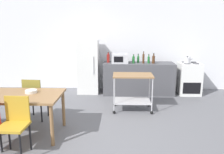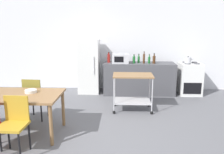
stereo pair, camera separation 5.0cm
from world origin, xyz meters
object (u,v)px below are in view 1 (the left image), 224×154
(chair_mustard, at_px, (15,122))
(bottle_vinegar, at_px, (143,58))
(bottle_sesame_oil, at_px, (133,60))
(bottle_hot_sauce, at_px, (108,58))
(bottle_soda, at_px, (154,59))
(dining_table, at_px, (19,99))
(chair_olive, at_px, (35,96))
(fruit_bowl, at_px, (31,91))
(bottle_wine, at_px, (149,60))
(kitchen_cart, at_px, (133,86))
(refrigerator, at_px, (88,66))
(bottle_olive_oil, at_px, (138,59))
(kettle, at_px, (187,60))
(microwave, at_px, (120,58))
(stove_oven, at_px, (189,79))

(chair_mustard, relative_size, bottle_vinegar, 2.65)
(bottle_sesame_oil, bearing_deg, bottle_hot_sauce, 170.30)
(bottle_sesame_oil, xyz_separation_m, bottle_soda, (0.56, -0.01, 0.01))
(dining_table, height_order, chair_mustard, chair_mustard)
(bottle_hot_sauce, height_order, bottle_soda, bottle_hot_sauce)
(chair_olive, bearing_deg, dining_table, 91.57)
(chair_olive, height_order, chair_mustard, same)
(bottle_soda, xyz_separation_m, fruit_bowl, (-2.54, -2.45, -0.24))
(chair_olive, relative_size, bottle_wine, 3.48)
(kitchen_cart, distance_m, fruit_bowl, 2.24)
(refrigerator, xyz_separation_m, bottle_olive_oil, (1.43, -0.04, 0.22))
(bottle_hot_sauce, xyz_separation_m, bottle_olive_oil, (0.85, 0.00, -0.03))
(dining_table, height_order, kettle, kettle)
(chair_olive, distance_m, bottle_sesame_oil, 2.91)
(refrigerator, bearing_deg, bottle_wine, -4.92)
(fruit_bowl, height_order, kettle, kettle)
(chair_mustard, bearing_deg, bottle_soda, 53.24)
(bottle_olive_oil, relative_size, fruit_bowl, 1.18)
(bottle_vinegar, relative_size, kettle, 1.40)
(chair_mustard, height_order, microwave, microwave)
(bottle_olive_oil, distance_m, bottle_soda, 0.44)
(kitchen_cart, bearing_deg, bottle_soda, 63.37)
(chair_olive, height_order, bottle_soda, bottle_soda)
(dining_table, height_order, chair_olive, chair_olive)
(bottle_sesame_oil, relative_size, bottle_soda, 0.88)
(bottle_soda, bearing_deg, refrigerator, 174.63)
(chair_olive, height_order, refrigerator, refrigerator)
(chair_mustard, bearing_deg, microwave, 65.36)
(stove_oven, relative_size, bottle_olive_oil, 3.68)
(dining_table, height_order, kitchen_cart, kitchen_cart)
(bottle_sesame_oil, bearing_deg, chair_mustard, -121.36)
(bottle_sesame_oil, bearing_deg, dining_table, -130.03)
(dining_table, bearing_deg, bottle_wine, 45.04)
(chair_mustard, bearing_deg, bottle_sesame_oil, 60.02)
(bottle_olive_oil, bearing_deg, bottle_soda, -17.50)
(dining_table, bearing_deg, bottle_hot_sauce, 61.71)
(dining_table, xyz_separation_m, microwave, (1.79, 2.60, 0.36))
(fruit_bowl, relative_size, kettle, 0.88)
(chair_mustard, bearing_deg, refrigerator, 80.24)
(refrigerator, relative_size, kitchen_cart, 1.70)
(chair_olive, xyz_separation_m, fruit_bowl, (0.15, -0.54, 0.26))
(kitchen_cart, xyz_separation_m, kettle, (1.57, 1.27, 0.43))
(bottle_hot_sauce, xyz_separation_m, bottle_sesame_oil, (0.71, -0.12, -0.02))
(bottle_hot_sauce, height_order, bottle_olive_oil, bottle_hot_sauce)
(chair_olive, xyz_separation_m, chair_mustard, (0.17, -1.29, 0.00))
(bottle_wine, relative_size, fruit_bowl, 1.21)
(refrigerator, xyz_separation_m, bottle_vinegar, (1.57, -0.17, 0.26))
(bottle_soda, bearing_deg, bottle_olive_oil, 162.50)
(kitchen_cart, height_order, bottle_soda, bottle_soda)
(bottle_sesame_oil, xyz_separation_m, bottle_wine, (0.43, 0.02, -0.00))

